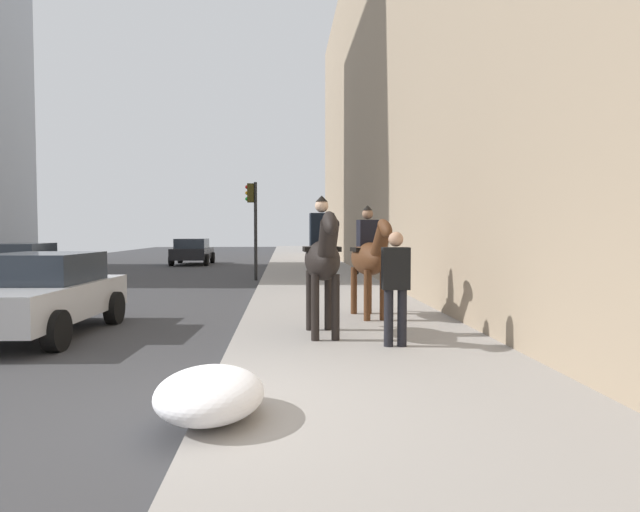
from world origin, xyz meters
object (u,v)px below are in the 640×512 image
mounted_horse_near (323,258)px  mounted_horse_far (369,256)px  car_near_lane (18,264)px  traffic_light_near_curb (253,214)px  pedestrian_greeting (396,281)px  car_far_lane (39,293)px  car_mid_lane (193,251)px

mounted_horse_near → mounted_horse_far: bearing=147.2°
mounted_horse_far → car_near_lane: mounted_horse_far is taller
mounted_horse_far → traffic_light_near_curb: traffic_light_near_curb is taller
mounted_horse_far → pedestrian_greeting: (-2.70, 0.04, -0.24)m
car_far_lane → mounted_horse_near: bearing=81.4°
pedestrian_greeting → car_mid_lane: 23.38m
mounted_horse_far → traffic_light_near_curb: size_ratio=0.61×
car_mid_lane → car_far_lane: same height
car_far_lane → traffic_light_near_curb: (10.53, -3.13, 1.72)m
mounted_horse_far → pedestrian_greeting: mounted_horse_far is taller
mounted_horse_near → car_near_lane: 13.20m
pedestrian_greeting → car_mid_lane: pedestrian_greeting is taller
mounted_horse_near → mounted_horse_far: size_ratio=1.03×
mounted_horse_near → mounted_horse_far: mounted_horse_near is taller
car_near_lane → car_far_lane: same height
mounted_horse_far → pedestrian_greeting: size_ratio=1.31×
mounted_horse_near → car_far_lane: mounted_horse_near is taller
mounted_horse_near → car_near_lane: (9.39, 9.26, -0.64)m
car_near_lane → car_mid_lane: size_ratio=0.99×
mounted_horse_near → car_far_lane: bearing=-103.7°
pedestrian_greeting → mounted_horse_near: bearing=51.8°
mounted_horse_far → pedestrian_greeting: 2.71m
pedestrian_greeting → traffic_light_near_curb: (12.37, 2.78, 1.37)m
mounted_horse_far → car_mid_lane: 20.83m
mounted_horse_far → car_mid_lane: (19.70, 6.74, -0.59)m
car_mid_lane → car_far_lane: 20.57m
car_far_lane → car_near_lane: bearing=-150.2°
car_near_lane → car_mid_lane: same height
car_far_lane → car_mid_lane: bearing=-175.3°
mounted_horse_near → traffic_light_near_curb: (11.49, 1.77, 1.07)m
mounted_horse_far → car_far_lane: size_ratio=0.55×
mounted_horse_near → car_mid_lane: 22.26m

